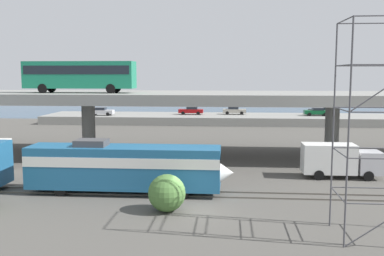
# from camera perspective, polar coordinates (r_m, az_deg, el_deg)

# --- Properties ---
(ground_plane) EXTENTS (260.00, 260.00, 0.00)m
(ground_plane) POSITION_cam_1_polar(r_m,az_deg,el_deg) (30.80, 0.12, -10.49)
(ground_plane) COLOR #4C4944
(rail_strip_near) EXTENTS (110.00, 0.12, 0.12)m
(rail_strip_near) POSITION_cam_1_polar(r_m,az_deg,el_deg) (33.89, 0.57, -8.76)
(rail_strip_near) COLOR #59544C
(rail_strip_near) RESTS_ON ground_plane
(rail_strip_far) EXTENTS (110.00, 0.12, 0.12)m
(rail_strip_far) POSITION_cam_1_polar(r_m,az_deg,el_deg) (35.34, 0.75, -8.10)
(rail_strip_far) COLOR #59544C
(rail_strip_far) RESTS_ON ground_plane
(train_locomotive) EXTENTS (15.91, 3.04, 4.18)m
(train_locomotive) POSITION_cam_1_polar(r_m,az_deg,el_deg) (34.81, -7.49, -4.79)
(train_locomotive) COLOR #1E5984
(train_locomotive) RESTS_ON ground_plane
(highway_overpass) EXTENTS (96.00, 12.58, 7.18)m
(highway_overpass) POSITION_cam_1_polar(r_m,az_deg,el_deg) (49.43, 2.01, 3.74)
(highway_overpass) COLOR gray
(highway_overpass) RESTS_ON ground_plane
(transit_bus_on_overpass) EXTENTS (12.00, 2.68, 3.40)m
(transit_bus_on_overpass) POSITION_cam_1_polar(r_m,az_deg,el_deg) (50.23, -14.20, 6.74)
(transit_bus_on_overpass) COLOR #197A56
(transit_bus_on_overpass) RESTS_ON highway_overpass
(service_truck_east) EXTENTS (6.80, 2.46, 3.04)m
(service_truck_east) POSITION_cam_1_polar(r_m,az_deg,el_deg) (41.85, 18.25, -3.87)
(service_truck_east) COLOR #B7B7BC
(service_truck_east) RESTS_ON ground_plane
(scaffolding_tower) EXTENTS (3.51, 3.51, 12.18)m
(scaffolding_tower) POSITION_cam_1_polar(r_m,az_deg,el_deg) (26.46, 22.13, 0.46)
(scaffolding_tower) COLOR #47474C
(scaffolding_tower) RESTS_ON ground_plane
(pier_parking_lot) EXTENTS (65.05, 12.04, 1.51)m
(pier_parking_lot) POSITION_cam_1_polar(r_m,az_deg,el_deg) (84.75, 3.15, 1.17)
(pier_parking_lot) COLOR gray
(pier_parking_lot) RESTS_ON ground_plane
(parked_car_0) EXTENTS (4.49, 1.94, 1.50)m
(parked_car_0) POSITION_cam_1_polar(r_m,az_deg,el_deg) (86.09, 15.67, 2.03)
(parked_car_0) COLOR #0C4C26
(parked_car_0) RESTS_ON pier_parking_lot
(parked_car_1) EXTENTS (4.52, 1.90, 1.50)m
(parked_car_1) POSITION_cam_1_polar(r_m,az_deg,el_deg) (85.33, -11.53, 2.11)
(parked_car_1) COLOR #B7B7BC
(parked_car_1) RESTS_ON pier_parking_lot
(parked_car_2) EXTENTS (4.70, 1.86, 1.50)m
(parked_car_2) POSITION_cam_1_polar(r_m,az_deg,el_deg) (85.50, -0.11, 2.26)
(parked_car_2) COLOR maroon
(parked_car_2) RESTS_ON pier_parking_lot
(parked_car_3) EXTENTS (4.45, 1.86, 1.50)m
(parked_car_3) POSITION_cam_1_polar(r_m,az_deg,el_deg) (86.14, 5.42, 2.26)
(parked_car_3) COLOR #9E998C
(parked_car_3) RESTS_ON pier_parking_lot
(parked_car_4) EXTENTS (4.27, 1.96, 1.50)m
(parked_car_4) POSITION_cam_1_polar(r_m,az_deg,el_deg) (88.88, 16.10, 2.17)
(parked_car_4) COLOR black
(parked_car_4) RESTS_ON pier_parking_lot
(harbor_water) EXTENTS (140.00, 36.00, 0.01)m
(harbor_water) POSITION_cam_1_polar(r_m,az_deg,el_deg) (107.72, 3.51, 1.99)
(harbor_water) COLOR navy
(harbor_water) RESTS_ON ground_plane
(shrub_right) EXTENTS (2.54, 2.54, 2.54)m
(shrub_right) POSITION_cam_1_polar(r_m,az_deg,el_deg) (30.28, -3.24, -8.31)
(shrub_right) COLOR #467035
(shrub_right) RESTS_ON ground_plane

